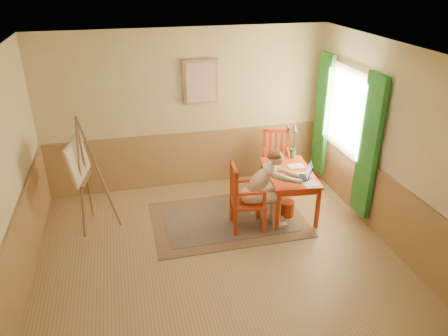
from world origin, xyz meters
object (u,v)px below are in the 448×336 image
object	(u,v)px
table	(289,177)
easel	(81,164)
laptop	(300,175)
figure	(265,186)
chair_back	(276,160)
chair_left	(244,198)

from	to	relation	value
table	easel	distance (m)	3.21
laptop	easel	world-z (taller)	easel
figure	laptop	bearing A→B (deg)	8.55
table	chair_back	distance (m)	0.88
laptop	easel	size ratio (longest dim) A/B	0.25
chair_left	easel	world-z (taller)	easel
table	easel	size ratio (longest dim) A/B	0.70
table	chair_back	bearing A→B (deg)	83.59
chair_left	easel	size ratio (longest dim) A/B	0.58
chair_left	laptop	bearing A→B (deg)	3.73
table	chair_back	world-z (taller)	chair_back
table	figure	world-z (taller)	figure
easel	chair_left	bearing A→B (deg)	-14.86
figure	easel	bearing A→B (deg)	166.11
table	chair_back	xyz separation A→B (m)	(0.10, 0.87, -0.10)
chair_back	easel	distance (m)	3.35
table	figure	size ratio (longest dim) A/B	1.00
chair_left	figure	size ratio (longest dim) A/B	0.83
laptop	table	bearing A→B (deg)	104.30
figure	easel	world-z (taller)	easel
chair_left	easel	bearing A→B (deg)	165.14
chair_left	chair_back	world-z (taller)	chair_left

